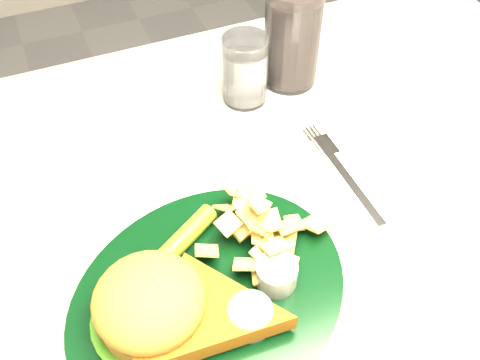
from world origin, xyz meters
The scene contains 6 objects.
table centered at (0.00, 0.00, 0.38)m, with size 1.20×0.80×0.75m, color #ACA69B, non-canonical shape.
dinner_plate centered at (-0.08, -0.09, 0.79)m, with size 0.32×0.26×0.07m, color black, non-canonical shape.
water_glass centered at (0.09, 0.20, 0.80)m, with size 0.07×0.07×0.10m, color silver.
cola_glass centered at (0.17, 0.22, 0.83)m, with size 0.08×0.08×0.15m, color black.
fork_napkin centered at (0.14, -0.01, 0.76)m, with size 0.13×0.17×0.01m, color white, non-canonical shape.
wrapped_straw centered at (-0.14, 0.11, 0.75)m, with size 0.19×0.07×0.01m, color white, non-canonical shape.
Camera 1 is at (-0.17, -0.38, 1.26)m, focal length 40.00 mm.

